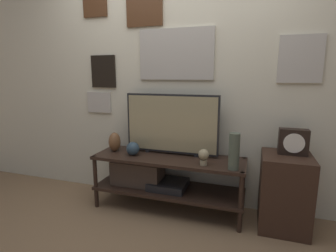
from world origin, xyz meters
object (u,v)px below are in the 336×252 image
(decorative_bust, at_px, (204,156))
(vase_tall_ceramic, at_px, (234,151))
(vase_urn_stoneware, at_px, (115,142))
(mantel_clock, at_px, (293,142))
(vase_round_glass, at_px, (133,148))
(television, at_px, (171,124))

(decorative_bust, bearing_deg, vase_tall_ceramic, -5.96)
(vase_urn_stoneware, xyz_separation_m, vase_tall_ceramic, (1.22, -0.17, 0.06))
(vase_urn_stoneware, height_order, decorative_bust, vase_urn_stoneware)
(vase_urn_stoneware, height_order, mantel_clock, mantel_clock)
(vase_urn_stoneware, distance_m, mantel_clock, 1.70)
(vase_tall_ceramic, bearing_deg, vase_urn_stoneware, 172.01)
(vase_urn_stoneware, relative_size, mantel_clock, 0.84)
(decorative_bust, distance_m, mantel_clock, 0.77)
(vase_round_glass, height_order, mantel_clock, mantel_clock)
(vase_tall_ceramic, bearing_deg, decorative_bust, 174.04)
(vase_urn_stoneware, relative_size, vase_round_glass, 1.50)
(decorative_bust, bearing_deg, television, 148.98)
(vase_tall_ceramic, relative_size, mantel_clock, 1.34)
(vase_urn_stoneware, bearing_deg, vase_tall_ceramic, -7.99)
(vase_urn_stoneware, distance_m, vase_round_glass, 0.25)
(vase_round_glass, bearing_deg, television, 21.93)
(mantel_clock, bearing_deg, vase_urn_stoneware, -178.81)
(vase_round_glass, relative_size, decorative_bust, 0.91)
(decorative_bust, height_order, mantel_clock, mantel_clock)
(decorative_bust, bearing_deg, mantel_clock, 13.84)
(vase_urn_stoneware, bearing_deg, vase_round_glass, -15.54)
(vase_round_glass, height_order, decorative_bust, decorative_bust)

